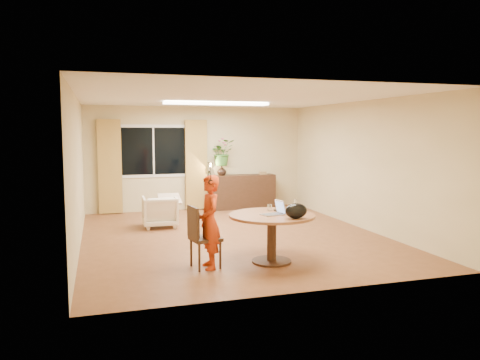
% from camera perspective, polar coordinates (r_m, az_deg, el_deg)
% --- Properties ---
extents(floor, '(6.50, 6.50, 0.00)m').
position_cam_1_polar(floor, '(8.96, -0.90, -6.85)').
color(floor, brown).
rests_on(floor, ground).
extents(ceiling, '(6.50, 6.50, 0.00)m').
position_cam_1_polar(ceiling, '(8.76, -0.93, 9.98)').
color(ceiling, white).
rests_on(ceiling, wall_back).
extents(wall_back, '(5.50, 0.00, 5.50)m').
position_cam_1_polar(wall_back, '(11.91, -5.22, 2.64)').
color(wall_back, tan).
rests_on(wall_back, floor).
extents(wall_left, '(0.00, 6.50, 6.50)m').
position_cam_1_polar(wall_left, '(8.44, -19.19, 0.96)').
color(wall_left, tan).
rests_on(wall_left, floor).
extents(wall_right, '(0.00, 6.50, 6.50)m').
position_cam_1_polar(wall_right, '(9.88, 14.62, 1.79)').
color(wall_right, tan).
rests_on(wall_right, floor).
extents(window, '(1.70, 0.03, 1.30)m').
position_cam_1_polar(window, '(11.71, -10.49, 3.49)').
color(window, white).
rests_on(window, wall_back).
extents(curtain_left, '(0.55, 0.08, 2.25)m').
position_cam_1_polar(curtain_left, '(11.59, -15.58, 1.59)').
color(curtain_left, olive).
rests_on(curtain_left, wall_back).
extents(curtain_right, '(0.55, 0.08, 2.25)m').
position_cam_1_polar(curtain_right, '(11.82, -5.35, 1.86)').
color(curtain_right, olive).
rests_on(curtain_right, wall_back).
extents(ceiling_panel, '(2.20, 0.35, 0.05)m').
position_cam_1_polar(ceiling_panel, '(9.91, -2.86, 9.30)').
color(ceiling_panel, white).
rests_on(ceiling_panel, ceiling).
extents(dining_table, '(1.30, 1.30, 0.74)m').
position_cam_1_polar(dining_table, '(7.12, 3.89, -5.43)').
color(dining_table, brown).
rests_on(dining_table, floor).
extents(dining_chair, '(0.50, 0.47, 0.92)m').
position_cam_1_polar(dining_chair, '(6.87, -4.23, -6.91)').
color(dining_chair, '#301D10').
rests_on(dining_chair, floor).
extents(child, '(0.50, 0.34, 1.36)m').
position_cam_1_polar(child, '(6.80, -3.73, -5.13)').
color(child, red).
rests_on(child, floor).
extents(laptop, '(0.38, 0.30, 0.22)m').
position_cam_1_polar(laptop, '(7.01, 3.95, -3.37)').
color(laptop, '#B7B7BC').
rests_on(laptop, dining_table).
extents(tumbler, '(0.08, 0.08, 0.10)m').
position_cam_1_polar(tumbler, '(7.39, 3.63, -3.35)').
color(tumbler, white).
rests_on(tumbler, dining_table).
extents(wine_glass, '(0.07, 0.07, 0.19)m').
position_cam_1_polar(wine_glass, '(7.40, 6.74, -3.05)').
color(wine_glass, white).
rests_on(wine_glass, dining_table).
extents(pot_lid, '(0.28, 0.28, 0.04)m').
position_cam_1_polar(pot_lid, '(7.40, 4.99, -3.61)').
color(pot_lid, white).
rests_on(pot_lid, dining_table).
extents(handbag, '(0.36, 0.25, 0.22)m').
position_cam_1_polar(handbag, '(6.76, 6.86, -3.76)').
color(handbag, black).
rests_on(handbag, dining_table).
extents(armchair, '(0.71, 0.73, 0.65)m').
position_cam_1_polar(armchair, '(9.88, -9.74, -3.80)').
color(armchair, beige).
rests_on(armchair, floor).
extents(throw, '(0.46, 0.56, 0.03)m').
position_cam_1_polar(throw, '(9.84, -8.60, -1.82)').
color(throw, beige).
rests_on(throw, armchair).
extents(sideboard, '(1.74, 0.42, 0.87)m').
position_cam_1_polar(sideboard, '(12.03, 0.16, -1.44)').
color(sideboard, '#301D10').
rests_on(sideboard, floor).
extents(vase, '(0.27, 0.27, 0.25)m').
position_cam_1_polar(vase, '(11.83, -2.25, 1.15)').
color(vase, black).
rests_on(vase, sideboard).
extents(bouquet, '(0.69, 0.62, 0.66)m').
position_cam_1_polar(bouquet, '(11.81, -2.19, 3.35)').
color(bouquet, '#2C5E23').
rests_on(bouquet, vase).
extents(book_stack, '(0.22, 0.19, 0.08)m').
position_cam_1_polar(book_stack, '(12.16, 2.77, 0.87)').
color(book_stack, olive).
rests_on(book_stack, sideboard).
extents(desk_lamp, '(0.16, 0.16, 0.36)m').
position_cam_1_polar(desk_lamp, '(11.71, -3.64, 1.36)').
color(desk_lamp, black).
rests_on(desk_lamp, sideboard).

